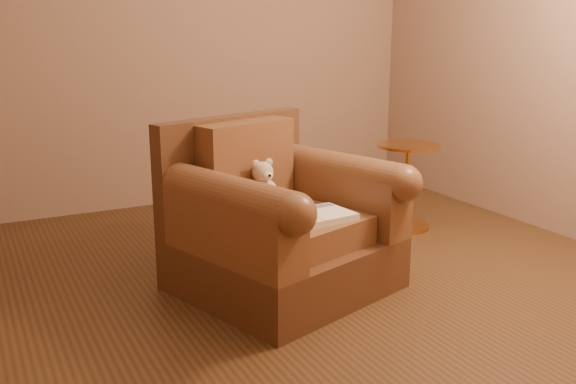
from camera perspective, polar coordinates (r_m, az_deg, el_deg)
name	(u,v)px	position (r m, az deg, el deg)	size (l,w,h in m)	color
floor	(302,286)	(3.55, 1.26, -8.36)	(4.00, 4.00, 0.00)	#4C321A
armchair	(278,225)	(3.45, -0.90, -2.92)	(1.24, 1.20, 0.90)	#52311B
teddy_bear	(265,189)	(3.45, -2.05, 0.23)	(0.20, 0.22, 0.27)	#C7AA8B
guidebook	(310,217)	(3.24, 2.00, -2.26)	(0.46, 0.30, 0.04)	beige
side_table	(407,183)	(4.53, 10.50, 0.76)	(0.43, 0.43, 0.60)	gold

